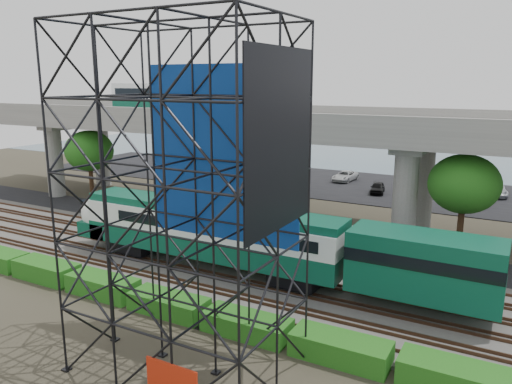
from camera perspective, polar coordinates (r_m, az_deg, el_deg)
The scene contains 13 objects.
ground at distance 32.73m, azimuth -6.56°, elevation -10.23°, with size 140.00×140.00×0.00m, color #474233.
ballast_bed at distance 34.22m, azimuth -4.61°, elevation -8.97°, with size 90.00×12.00×0.20m, color slate.
service_road at distance 41.17m, azimuth 1.91°, elevation -5.24°, with size 90.00×5.00×0.08m, color black.
parking_lot at distance 62.39m, azimuth 11.70°, elevation 0.68°, with size 90.00×18.00×0.08m, color black.
harbor_water at distance 83.38m, azimuth 16.20°, elevation 3.39°, with size 140.00×40.00×0.03m, color #425B6C.
rail_tracks at distance 34.15m, azimuth -4.62°, elevation -8.69°, with size 90.00×9.52×0.16m.
commuter_train at distance 32.51m, azimuth -2.43°, elevation -4.91°, with size 29.30×3.06×4.30m.
overpass at distance 44.85m, azimuth 3.91°, elevation 6.89°, with size 80.00×12.00×12.40m.
scaffold_tower at distance 21.40m, azimuth -8.27°, elevation -1.56°, with size 9.36×6.36×15.00m.
hedge_strip at distance 28.83m, azimuth -9.95°, elevation -12.42°, with size 34.60×1.80×1.20m.
trees at distance 46.92m, azimuth -0.01°, elevation 3.92°, with size 40.94×16.94×7.69m.
suv at distance 46.70m, azimuth -11.44°, elevation -2.49°, with size 2.03×4.41×1.23m, color black.
parked_cars at distance 61.85m, azimuth 11.99°, elevation 1.20°, with size 36.31×9.66×1.30m.
Camera 1 is at (17.62, -24.51, 12.67)m, focal length 35.00 mm.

